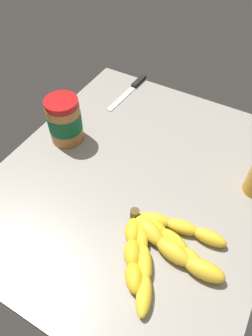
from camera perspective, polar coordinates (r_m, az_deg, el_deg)
name	(u,v)px	position (r cm, az deg, el deg)	size (l,w,h in cm)	color
ground_plane	(136,182)	(75.98, 1.96, -2.62)	(76.06, 65.12, 3.56)	gray
banana_bunch	(163,247)	(63.36, 6.90, -14.51)	(22.74, 22.71, 3.69)	yellow
peanut_butter_jar	(65,120)	(81.27, -11.47, 8.75)	(8.89, 8.89, 12.69)	#B27238
butter_knife	(131,89)	(100.56, 0.87, 14.60)	(20.88, 2.92, 1.20)	silver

